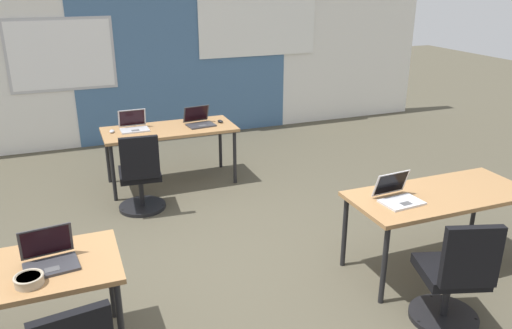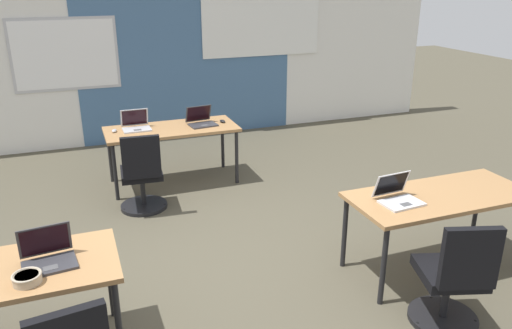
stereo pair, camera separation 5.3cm
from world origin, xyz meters
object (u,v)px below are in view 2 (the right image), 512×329
Objects in this scene: mouse_far_left at (114,131)px; snack_bowl at (27,278)px; laptop_far_right at (201,121)px; mouse_far_right at (222,121)px; chair_near_right_inner at (453,283)px; laptop_far_left at (136,125)px; desk_far_center at (172,132)px; chair_far_left at (142,179)px; laptop_near_left_inner at (48,256)px; laptop_near_right_inner at (398,196)px; desk_near_right at (440,200)px.

snack_bowl reaches higher than mouse_far_left.
laptop_far_right reaches higher than mouse_far_right.
chair_near_right_inner is at bearing -10.51° from snack_bowl.
laptop_far_right is 1.09× the size of laptop_far_left.
laptop_far_right reaches higher than desk_far_center.
laptop_far_right is 3.54m from snack_bowl.
mouse_far_right is 1.33m from mouse_far_left.
chair_far_left is (0.19, -0.76, -0.36)m from mouse_far_left.
laptop_near_left_inner is 2.69m from laptop_near_right_inner.
mouse_far_left reaches higher than desk_far_center.
mouse_far_left reaches higher than desk_near_right.
chair_far_left is (-0.49, -0.70, -0.28)m from desk_far_center.
laptop_near_left_inner is (-1.38, -2.80, 0.11)m from desk_far_center.
chair_near_right_inner is at bearing -79.41° from mouse_far_right.
laptop_near_right_inner is (1.31, -2.80, 0.11)m from desk_far_center.
mouse_far_left is (-0.68, 0.06, 0.08)m from desk_far_center.
laptop_near_right_inner is at bearing -78.64° from laptop_far_right.
desk_near_right is at bearing -103.66° from chair_near_right_inner.
desk_near_right is at bearing -57.99° from desk_far_center.
snack_bowl reaches higher than desk_far_center.
mouse_far_right is 0.33× the size of laptop_far_left.
mouse_far_left is 0.32× the size of laptop_near_right_inner.
desk_near_right is at bearing 3.42° from snack_bowl.
chair_near_right_inner is at bearing -21.62° from laptop_near_left_inner.
laptop_near_right_inner is at bearing -64.93° from desk_far_center.
chair_near_right_inner reaches higher than snack_bowl.
laptop_far_right is at bearing 51.04° from laptop_near_left_inner.
chair_far_left is at bearing -125.12° from desk_far_center.
chair_far_left reaches higher than desk_near_right.
snack_bowl is at bearing 70.62° from chair_far_left.
laptop_far_right is 1.03× the size of laptop_near_right_inner.
desk_near_right is 3.12m from laptop_far_right.
laptop_near_left_inner is at bearing -126.03° from mouse_far_right.
chair_near_right_inner reaches higher than desk_near_right.
snack_bowl is at bearing -110.30° from laptop_far_left.
laptop_near_left_inner is 2.95m from mouse_far_left.
mouse_far_left is (-1.33, 0.05, 0.00)m from mouse_far_right.
laptop_far_left is 0.95× the size of laptop_near_right_inner.
laptop_near_left_inner is at bearing 2.59° from chair_near_right_inner.
laptop_far_left is 0.27m from mouse_far_left.
laptop_far_right is 2.05× the size of snack_bowl.
laptop_far_left is at bearing 6.54° from mouse_far_left.
chair_far_left reaches higher than snack_bowl.
snack_bowl is at bearing -105.15° from mouse_far_left.
mouse_far_left is 0.63× the size of snack_bowl.
laptop_near_right_inner is at bearing 179.74° from desk_near_right.
chair_far_left is 5.18× the size of snack_bowl.
desk_far_center is (-1.75, 2.80, 0.00)m from desk_near_right.
laptop_far_left is 3.27m from snack_bowl.
laptop_near_left_inner reaches higher than laptop_far_right.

